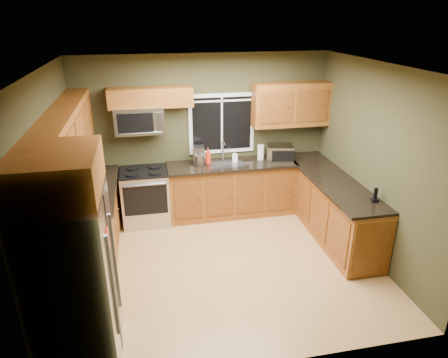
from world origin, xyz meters
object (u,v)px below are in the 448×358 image
object	(u,v)px
soap_bottle_c	(202,156)
cordless_phone	(375,197)
coffee_maker	(199,156)
range	(146,196)
kettle	(199,160)
paper_towel_roll	(261,152)
soap_bottle_a	(208,156)
refrigerator	(75,283)
soap_bottle_b	(235,156)
toaster_oven	(280,153)
microwave	(139,120)

from	to	relation	value
soap_bottle_c	cordless_phone	xyz separation A→B (m)	(2.04, -2.02, -0.03)
coffee_maker	soap_bottle_c	xyz separation A→B (m)	(0.08, 0.16, -0.05)
soap_bottle_c	coffee_maker	bearing A→B (deg)	-116.01
range	kettle	bearing A→B (deg)	-1.85
paper_towel_roll	soap_bottle_a	world-z (taller)	paper_towel_roll
refrigerator	coffee_maker	bearing A→B (deg)	60.54
range	soap_bottle_b	xyz separation A→B (m)	(1.53, 0.08, 0.57)
range	coffee_maker	size ratio (longest dim) A/B	3.05
toaster_oven	soap_bottle_a	xyz separation A→B (m)	(-1.22, 0.07, 0.00)
kettle	soap_bottle_c	bearing A→B (deg)	71.56
refrigerator	soap_bottle_a	size ratio (longest dim) A/B	6.43
refrigerator	soap_bottle_a	xyz separation A→B (m)	(1.76, 2.82, 0.18)
range	kettle	xyz separation A→B (m)	(0.91, -0.03, 0.58)
range	microwave	bearing A→B (deg)	90.02
soap_bottle_b	range	bearing A→B (deg)	-176.96
refrigerator	toaster_oven	xyz separation A→B (m)	(2.98, 2.75, 0.18)
kettle	cordless_phone	size ratio (longest dim) A/B	1.27
kettle	soap_bottle_c	distance (m)	0.27
refrigerator	soap_bottle_a	bearing A→B (deg)	58.13
microwave	coffee_maker	world-z (taller)	microwave
coffee_maker	microwave	bearing A→B (deg)	175.91
paper_towel_roll	soap_bottle_c	world-z (taller)	paper_towel_roll
coffee_maker	paper_towel_roll	world-z (taller)	coffee_maker
toaster_oven	paper_towel_roll	distance (m)	0.33
soap_bottle_b	cordless_phone	world-z (taller)	cordless_phone
kettle	soap_bottle_a	world-z (taller)	soap_bottle_a
refrigerator	soap_bottle_a	world-z (taller)	refrigerator
coffee_maker	soap_bottle_a	distance (m)	0.15
microwave	cordless_phone	xyz separation A→B (m)	(3.03, -1.92, -0.73)
coffee_maker	soap_bottle_c	bearing A→B (deg)	63.99
microwave	toaster_oven	distance (m)	2.39
microwave	cordless_phone	distance (m)	3.66
soap_bottle_a	soap_bottle_b	bearing A→B (deg)	3.25
microwave	coffee_maker	bearing A→B (deg)	-4.09
cordless_phone	toaster_oven	bearing A→B (deg)	112.69
range	kettle	size ratio (longest dim) A/B	3.80
refrigerator	paper_towel_roll	distance (m)	3.94
paper_towel_roll	coffee_maker	bearing A→B (deg)	-177.76
coffee_maker	paper_towel_roll	distance (m)	1.07
soap_bottle_a	toaster_oven	bearing A→B (deg)	-3.44
cordless_phone	paper_towel_roll	bearing A→B (deg)	118.73
range	cordless_phone	bearing A→B (deg)	-30.51
coffee_maker	soap_bottle_b	world-z (taller)	coffee_maker
range	microwave	distance (m)	1.27
soap_bottle_a	cordless_phone	distance (m)	2.69
soap_bottle_b	soap_bottle_c	xyz separation A→B (m)	(-0.54, 0.15, -0.00)
range	soap_bottle_a	world-z (taller)	soap_bottle_a
microwave	coffee_maker	size ratio (longest dim) A/B	2.48
coffee_maker	kettle	size ratio (longest dim) A/B	1.24
microwave	coffee_maker	distance (m)	1.12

